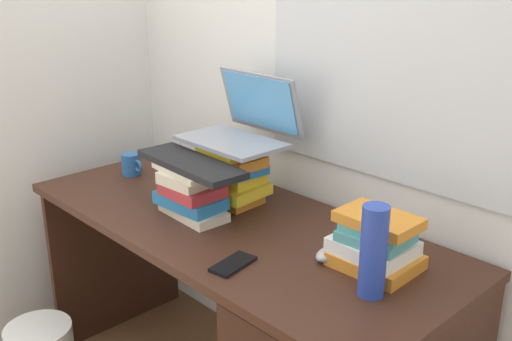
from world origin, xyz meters
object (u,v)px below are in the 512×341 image
Objects in this scene: book_stack_side at (376,243)px; laptop at (243,125)px; book_stack_keyboard_riser at (191,192)px; computer_mouse at (330,254)px; book_stack_tall at (232,174)px; mug at (132,164)px; water_bottle at (373,251)px; keyboard at (191,164)px; cell_phone at (233,264)px.

laptop reaches higher than book_stack_side.
laptop reaches higher than book_stack_keyboard_riser.
laptop reaches higher than computer_mouse.
book_stack_tall reaches higher than computer_mouse.
mug is 0.46× the size of water_bottle.
book_stack_keyboard_riser is (-0.00, -0.17, -0.02)m from book_stack_tall.
book_stack_keyboard_riser is 0.10m from keyboard.
water_bottle reaches higher than book_stack_tall.
keyboard is at bearing -167.13° from book_stack_side.
book_stack_keyboard_riser is 0.30m from laptop.
computer_mouse is at bearing 12.41° from keyboard.
laptop reaches higher than mug.
mug is at bearing 177.35° from water_bottle.
water_bottle is (0.70, 0.02, 0.04)m from book_stack_keyboard_riser.
laptop reaches higher than water_bottle.
computer_mouse is 0.27m from cell_phone.
book_stack_side reaches higher than computer_mouse.
cell_phone is (0.35, -0.31, -0.10)m from book_stack_tall.
cell_phone is at bearing -20.52° from book_stack_keyboard_riser.
laptop reaches higher than book_stack_tall.
computer_mouse is 0.23m from water_bottle.
book_stack_tall is 0.60× the size of keyboard.
keyboard is (-0.62, -0.14, 0.11)m from book_stack_side.
keyboard is 3.09× the size of cell_phone.
book_stack_tall is 2.29× the size of mug.
book_stack_side is 0.15m from water_bottle.
mug is (-1.10, -0.07, -0.03)m from book_stack_side.
mug is at bearing -161.11° from laptop.
cell_phone is (-0.16, -0.22, -0.01)m from computer_mouse.
laptop is (-0.01, 0.06, 0.16)m from book_stack_tall.
book_stack_keyboard_riser is at bearing -167.09° from book_stack_side.
laptop is 3.27× the size of mug.
keyboard is at bearing 149.56° from cell_phone.
laptop reaches higher than cell_phone.
water_bottle is (0.08, -0.12, 0.05)m from book_stack_side.
book_stack_keyboard_riser reaches higher than mug.
laptop is (-0.00, 0.23, 0.18)m from book_stack_keyboard_riser.
book_stack_keyboard_riser is 1.15× the size of book_stack_side.
book_stack_tall is 0.52m from computer_mouse.
cell_phone is (-0.27, -0.27, -0.07)m from book_stack_side.
water_bottle reaches higher than book_stack_keyboard_riser.
mug is (-0.48, -0.10, -0.06)m from book_stack_tall.
book_stack_keyboard_riser is 0.62× the size of keyboard.
book_stack_tall is 0.19m from keyboard.
keyboard is at bearing 26.52° from book_stack_keyboard_riser.
keyboard is 0.50m from mug.
book_stack_side is at bearing 15.39° from keyboard.
book_stack_keyboard_riser reaches higher than computer_mouse.
water_bottle is 0.40m from cell_phone.
mug is 1.18m from water_bottle.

